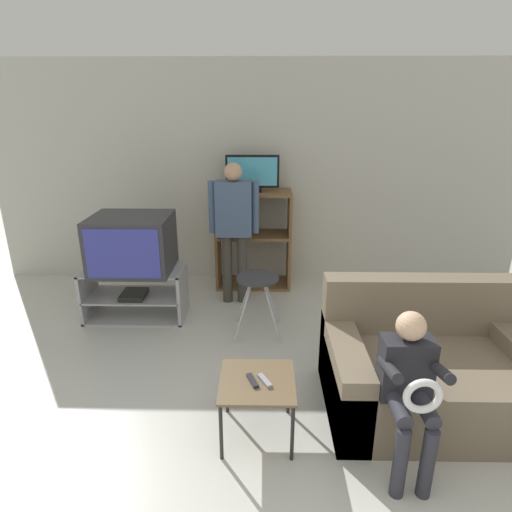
# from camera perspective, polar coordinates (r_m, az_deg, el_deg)

# --- Properties ---
(wall_back) EXTENTS (6.40, 0.06, 2.60)m
(wall_back) POSITION_cam_1_polar(r_m,az_deg,el_deg) (5.21, 0.37, 10.73)
(wall_back) COLOR beige
(wall_back) RESTS_ON ground_plane
(tv_stand) EXTENTS (1.01, 0.48, 0.53)m
(tv_stand) POSITION_cam_1_polar(r_m,az_deg,el_deg) (4.59, -15.76, -4.82)
(tv_stand) COLOR #A8A8AD
(tv_stand) RESTS_ON ground_plane
(television_main) EXTENTS (0.76, 0.64, 0.56)m
(television_main) POSITION_cam_1_polar(r_m,az_deg,el_deg) (4.38, -16.17, 1.61)
(television_main) COLOR #2D2D33
(television_main) RESTS_ON tv_stand
(media_shelf) EXTENTS (0.88, 0.44, 1.16)m
(media_shelf) POSITION_cam_1_polar(r_m,az_deg,el_deg) (5.09, -0.38, 2.33)
(media_shelf) COLOR brown
(media_shelf) RESTS_ON ground_plane
(television_flat) EXTENTS (0.61, 0.20, 0.41)m
(television_flat) POSITION_cam_1_polar(r_m,az_deg,el_deg) (4.93, -0.48, 10.85)
(television_flat) COLOR black
(television_flat) RESTS_ON media_shelf
(folding_stool) EXTENTS (0.45, 0.44, 0.58)m
(folding_stool) POSITION_cam_1_polar(r_m,az_deg,el_deg) (4.03, 0.22, -3.98)
(folding_stool) COLOR #B7B7BC
(folding_stool) RESTS_ON ground_plane
(snack_table) EXTENTS (0.48, 0.48, 0.43)m
(snack_table) POSITION_cam_1_polar(r_m,az_deg,el_deg) (2.88, 0.16, -17.01)
(snack_table) COLOR brown
(snack_table) RESTS_ON ground_plane
(remote_control_black) EXTENTS (0.09, 0.15, 0.02)m
(remote_control_black) POSITION_cam_1_polar(r_m,az_deg,el_deg) (2.84, -0.47, -16.28)
(remote_control_black) COLOR #232328
(remote_control_black) RESTS_ON snack_table
(remote_control_white) EXTENTS (0.10, 0.14, 0.02)m
(remote_control_white) POSITION_cam_1_polar(r_m,az_deg,el_deg) (2.84, 1.17, -16.27)
(remote_control_white) COLOR gray
(remote_control_white) RESTS_ON snack_table
(couch) EXTENTS (1.45, 0.96, 0.88)m
(couch) POSITION_cam_1_polar(r_m,az_deg,el_deg) (3.40, 22.06, -14.05)
(couch) COLOR #756651
(couch) RESTS_ON ground_plane
(person_standing_adult) EXTENTS (0.53, 0.20, 1.54)m
(person_standing_adult) POSITION_cam_1_polar(r_m,az_deg,el_deg) (4.56, -2.96, 4.69)
(person_standing_adult) COLOR #3D3833
(person_standing_adult) RESTS_ON ground_plane
(person_seated_child) EXTENTS (0.33, 0.43, 1.00)m
(person_seated_child) POSITION_cam_1_polar(r_m,az_deg,el_deg) (2.69, 19.75, -15.56)
(person_seated_child) COLOR #2D2D38
(person_seated_child) RESTS_ON ground_plane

